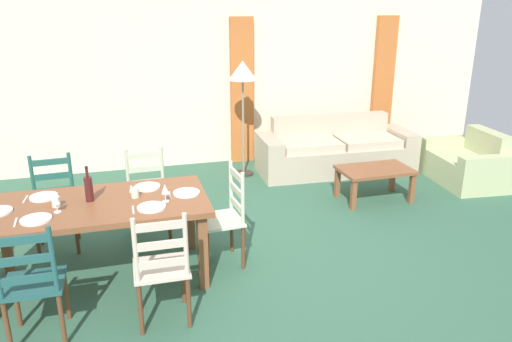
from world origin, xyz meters
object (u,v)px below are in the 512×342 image
at_px(wine_glass_near_left, 56,200).
at_px(dining_chair_far_left, 55,204).
at_px(dining_table, 97,212).
at_px(couch, 334,151).
at_px(wine_bottle, 89,188).
at_px(coffee_cup_primary, 135,193).
at_px(armchair_upholstered, 470,165).
at_px(coffee_table, 375,173).
at_px(dining_chair_near_right, 162,268).
at_px(wine_glass_near_right, 165,190).
at_px(dining_chair_far_right, 148,195).
at_px(coffee_cup_secondary, 56,202).
at_px(standing_lamp, 243,78).
at_px(dining_chair_head_east, 225,217).
at_px(dining_chair_near_left, 32,284).

bearing_deg(wine_glass_near_left, dining_chair_far_left, 99.02).
bearing_deg(dining_table, couch, 34.60).
relative_size(dining_chair_far_left, wine_bottle, 3.04).
height_order(dining_table, coffee_cup_primary, coffee_cup_primary).
relative_size(coffee_cup_primary, armchair_upholstered, 0.07).
distance_m(dining_table, coffee_table, 3.47).
distance_m(dining_chair_near_right, dining_chair_far_left, 1.81).
relative_size(wine_bottle, wine_glass_near_right, 1.96).
bearing_deg(dining_chair_far_right, coffee_cup_secondary, -136.31).
xyz_separation_m(couch, standing_lamp, (-1.35, 0.18, 1.12)).
bearing_deg(wine_bottle, wine_glass_near_left, -143.74).
height_order(dining_chair_far_right, coffee_cup_primary, dining_chair_far_right).
bearing_deg(wine_glass_near_right, coffee_cup_secondary, 171.22).
bearing_deg(dining_chair_head_east, coffee_cup_secondary, -179.83).
xyz_separation_m(dining_chair_near_right, couch, (2.83, 3.06, -0.19)).
height_order(dining_chair_far_right, wine_glass_near_right, dining_chair_far_right).
height_order(dining_chair_near_right, wine_bottle, wine_bottle).
height_order(dining_chair_far_left, wine_glass_near_right, dining_chair_far_left).
height_order(dining_chair_far_right, couch, dining_chair_far_right).
bearing_deg(coffee_cup_secondary, dining_chair_head_east, 0.17).
height_order(dining_chair_near_left, dining_chair_far_right, same).
bearing_deg(coffee_cup_primary, couch, 37.05).
relative_size(dining_chair_far_left, wine_glass_near_right, 5.96).
bearing_deg(coffee_cup_primary, wine_glass_near_right, -34.46).
distance_m(dining_chair_far_right, wine_glass_near_right, 0.98).
xyz_separation_m(dining_chair_far_left, standing_lamp, (2.38, 1.67, 0.93)).
distance_m(wine_glass_near_right, coffee_cup_secondary, 0.92).
distance_m(wine_glass_near_left, wine_glass_near_right, 0.88).
relative_size(wine_glass_near_left, coffee_cup_primary, 1.79).
height_order(wine_bottle, couch, wine_bottle).
bearing_deg(coffee_table, coffee_cup_primary, -160.99).
xyz_separation_m(dining_table, armchair_upholstered, (4.91, 1.30, -0.41)).
relative_size(dining_chair_near_left, dining_chair_head_east, 1.00).
height_order(dining_chair_head_east, coffee_cup_primary, dining_chair_head_east).
bearing_deg(dining_chair_far_right, coffee_cup_primary, -100.88).
bearing_deg(coffee_cup_secondary, dining_chair_far_left, 99.00).
bearing_deg(wine_bottle, wine_glass_near_right, -17.07).
bearing_deg(dining_chair_head_east, coffee_table, 25.89).
height_order(dining_chair_near_left, coffee_cup_secondary, dining_chair_near_left).
height_order(wine_glass_near_right, couch, wine_glass_near_right).
xyz_separation_m(dining_chair_head_east, wine_bottle, (-1.19, 0.05, 0.39)).
bearing_deg(dining_chair_far_left, dining_chair_far_right, -1.27).
bearing_deg(coffee_table, dining_chair_far_right, -174.04).
bearing_deg(dining_table, coffee_cup_primary, 6.19).
distance_m(dining_chair_near_left, standing_lamp, 4.11).
xyz_separation_m(wine_glass_near_left, coffee_table, (3.59, 1.18, -0.51)).
bearing_deg(coffee_cup_primary, dining_chair_near_right, -80.77).
bearing_deg(dining_chair_far_left, coffee_cup_primary, -43.85).
bearing_deg(coffee_cup_primary, wine_bottle, 176.58).
xyz_separation_m(dining_chair_near_left, wine_glass_near_left, (0.15, 0.63, 0.38)).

